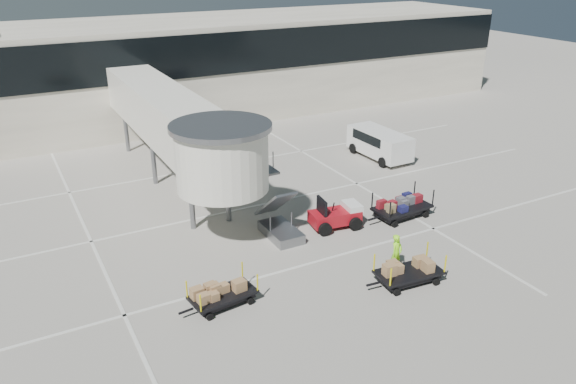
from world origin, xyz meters
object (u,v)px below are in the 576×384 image
suitcase_cart (403,208)px  box_cart_far (224,294)px  baggage_tug (336,216)px  box_cart_near (409,272)px  ground_worker (396,253)px  minivan (378,141)px

suitcase_cart → box_cart_far: size_ratio=1.18×
baggage_tug → box_cart_near: bearing=-83.9°
baggage_tug → suitcase_cart: size_ratio=0.70×
box_cart_far → ground_worker: (7.83, -1.18, 0.39)m
ground_worker → minivan: 15.36m
baggage_tug → ground_worker: (-0.03, -5.00, 0.28)m
box_cart_far → baggage_tug: bearing=19.1°
suitcase_cart → box_cart_far: (-11.65, -3.08, -0.05)m
box_cart_near → minivan: bearing=63.0°
box_cart_near → suitcase_cart: bearing=58.4°
box_cart_far → suitcase_cart: bearing=8.0°
baggage_tug → suitcase_cart: bearing=-3.5°
box_cart_far → minivan: minivan is taller
baggage_tug → minivan: minivan is taller
box_cart_far → minivan: bearing=28.6°
box_cart_far → ground_worker: size_ratio=1.85×
suitcase_cart → box_cart_near: bearing=-130.0°
box_cart_far → minivan: 20.05m
suitcase_cart → minivan: size_ratio=0.78×
suitcase_cart → box_cart_far: suitcase_cart is taller
baggage_tug → box_cart_near: (-0.15, -6.07, -0.10)m
box_cart_near → ground_worker: size_ratio=1.98×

